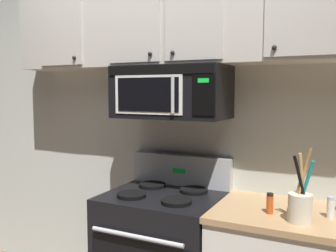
{
  "coord_description": "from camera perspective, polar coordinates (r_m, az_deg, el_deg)",
  "views": [
    {
      "loc": [
        1.09,
        -1.72,
        1.58
      ],
      "look_at": [
        0.0,
        0.49,
        1.35
      ],
      "focal_mm": 39.69,
      "sensor_mm": 36.0,
      "label": 1
    }
  ],
  "objects": [
    {
      "name": "back_wall",
      "position": [
        2.75,
        2.76,
        0.53
      ],
      "size": [
        5.2,
        0.1,
        2.7
      ],
      "primitive_type": "cube",
      "color": "silver",
      "rests_on": "ground_plane"
    },
    {
      "name": "salt_shaker",
      "position": [
        2.22,
        23.71,
        -11.4
      ],
      "size": [
        0.04,
        0.04,
        0.12
      ],
      "color": "white",
      "rests_on": "counter_segment"
    },
    {
      "name": "utensil_crock_cream",
      "position": [
        2.09,
        19.66,
        -11.21
      ],
      "size": [
        0.13,
        0.12,
        0.39
      ],
      "color": "beige",
      "rests_on": "counter_segment"
    },
    {
      "name": "over_range_microwave",
      "position": [
        2.51,
        0.5,
        5.22
      ],
      "size": [
        0.76,
        0.43,
        0.35
      ],
      "color": "black"
    },
    {
      "name": "upper_cabinets",
      "position": [
        2.58,
        0.83,
        15.28
      ],
      "size": [
        2.5,
        0.36,
        0.55
      ],
      "color": "#BCB7AD"
    },
    {
      "name": "spice_jar",
      "position": [
        2.19,
        15.38,
        -11.4
      ],
      "size": [
        0.04,
        0.04,
        0.12
      ],
      "color": "#C64C19",
      "rests_on": "counter_segment"
    }
  ]
}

